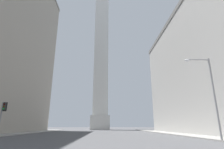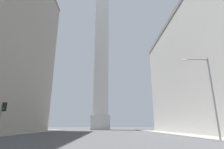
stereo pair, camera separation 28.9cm
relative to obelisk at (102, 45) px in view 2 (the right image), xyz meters
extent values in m
cube|color=gray|center=(15.72, -43.06, -35.40)|extent=(5.00, 80.74, 0.15)
cube|color=silver|center=(0.00, 0.00, -32.84)|extent=(7.29, 7.29, 5.27)
cube|color=silver|center=(0.00, 0.00, 0.75)|extent=(5.83, 5.83, 61.91)
cylinder|color=slate|center=(-13.55, -43.25, -33.00)|extent=(0.18, 0.18, 4.95)
cube|color=black|center=(-13.26, -43.25, -31.23)|extent=(0.36, 0.36, 1.10)
cube|color=black|center=(-13.27, -43.07, -31.23)|extent=(0.58, 0.06, 1.32)
sphere|color=#410907|center=(-13.25, -43.44, -30.89)|extent=(0.22, 0.22, 0.22)
sphere|color=#483506|center=(-13.25, -43.44, -31.23)|extent=(0.22, 0.22, 0.22)
sphere|color=green|center=(-13.25, -43.44, -31.57)|extent=(0.22, 0.22, 0.22)
cylinder|color=gray|center=(13.39, -52.02, -31.03)|extent=(0.20, 0.20, 8.88)
cylinder|color=gray|center=(12.14, -52.02, -26.74)|extent=(2.52, 0.12, 0.12)
sphere|color=gray|center=(13.39, -52.02, -26.74)|extent=(0.20, 0.20, 0.20)
ellipsoid|color=silver|center=(10.88, -52.02, -26.86)|extent=(0.64, 0.36, 0.26)
camera|label=1|loc=(1.59, -70.12, -33.96)|focal=28.00mm
camera|label=2|loc=(1.87, -70.13, -33.96)|focal=28.00mm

